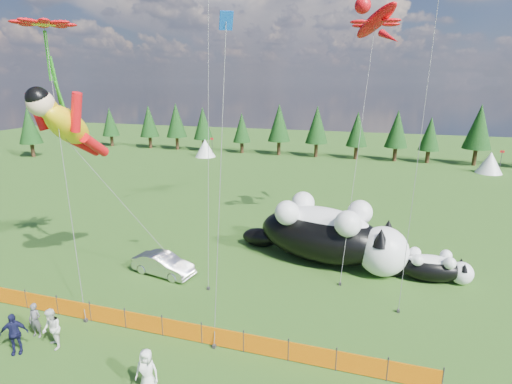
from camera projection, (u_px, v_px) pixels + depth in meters
ground at (208, 306)px, 21.19m from camera, size 160.00×160.00×0.00m
safety_fence at (182, 330)px, 18.30m from camera, size 22.06×0.06×1.10m
tree_line at (325, 132)px, 61.58m from camera, size 90.00×4.00×8.00m
festival_tents at (400, 158)px, 54.56m from camera, size 50.00×3.20×2.80m
cat_large at (328, 234)px, 25.88m from camera, size 11.35×5.91×4.15m
cat_small at (434, 267)px, 23.68m from camera, size 5.01×1.95×1.81m
car at (163, 264)px, 24.49m from camera, size 4.19×2.07×1.32m
spectator_a at (35, 320)px, 18.45m from camera, size 0.65×0.46×1.68m
spectator_b at (52, 329)px, 17.59m from camera, size 1.08×0.98×1.91m
spectator_c at (14, 334)px, 17.28m from camera, size 1.26×1.10×1.92m
spectator_e at (147, 371)px, 15.08m from camera, size 0.98×0.71×1.84m
superhero_kite at (68, 126)px, 21.43m from camera, size 8.28×6.47×12.34m
gecko_kite at (376, 21)px, 25.76m from camera, size 6.14×10.94×17.24m
flower_kite at (44, 27)px, 20.20m from camera, size 5.26×5.29×15.02m
diamond_kite_c at (226, 35)px, 16.68m from camera, size 1.02×3.12×14.73m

